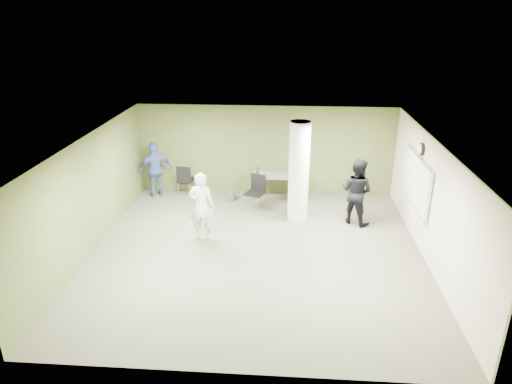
# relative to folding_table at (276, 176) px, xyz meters

# --- Properties ---
(floor) EXTENTS (8.00, 8.00, 0.00)m
(floor) POSITION_rel_folding_table_xyz_m (-0.35, -3.55, -0.70)
(floor) COLOR #4D4D3D
(floor) RESTS_ON ground
(ceiling) EXTENTS (8.00, 8.00, 0.00)m
(ceiling) POSITION_rel_folding_table_xyz_m (-0.35, -3.55, 2.10)
(ceiling) COLOR white
(ceiling) RESTS_ON wall_back
(wall_back) EXTENTS (8.00, 2.80, 0.02)m
(wall_back) POSITION_rel_folding_table_xyz_m (-0.35, 0.45, 0.70)
(wall_back) COLOR #4E5D2B
(wall_back) RESTS_ON floor
(wall_left) EXTENTS (0.02, 8.00, 2.80)m
(wall_left) POSITION_rel_folding_table_xyz_m (-4.35, -3.55, 0.70)
(wall_left) COLOR #4E5D2B
(wall_left) RESTS_ON floor
(wall_right_cream) EXTENTS (0.02, 8.00, 2.80)m
(wall_right_cream) POSITION_rel_folding_table_xyz_m (3.65, -3.55, 0.70)
(wall_right_cream) COLOR beige
(wall_right_cream) RESTS_ON floor
(column) EXTENTS (0.56, 0.56, 2.80)m
(column) POSITION_rel_folding_table_xyz_m (0.65, -1.55, 0.70)
(column) COLOR silver
(column) RESTS_ON floor
(whiteboard) EXTENTS (0.05, 2.30, 1.30)m
(whiteboard) POSITION_rel_folding_table_xyz_m (3.57, -2.35, 0.80)
(whiteboard) COLOR silver
(whiteboard) RESTS_ON wall_right_cream
(wall_clock) EXTENTS (0.06, 0.32, 0.32)m
(wall_clock) POSITION_rel_folding_table_xyz_m (3.57, -2.35, 1.65)
(wall_clock) COLOR black
(wall_clock) RESTS_ON wall_right_cream
(folding_table) EXTENTS (1.57, 0.69, 1.00)m
(folding_table) POSITION_rel_folding_table_xyz_m (0.00, 0.00, 0.00)
(folding_table) COLOR gray
(folding_table) RESTS_ON floor
(wastebasket) EXTENTS (0.26, 0.26, 0.30)m
(wastebasket) POSITION_rel_folding_table_xyz_m (-1.38, -0.36, -0.55)
(wastebasket) COLOR #4C4C4C
(wastebasket) RESTS_ON floor
(chair_back_left) EXTENTS (0.49, 0.49, 0.87)m
(chair_back_left) POSITION_rel_folding_table_xyz_m (-2.90, 0.02, -0.19)
(chair_back_left) COLOR black
(chair_back_left) RESTS_ON floor
(chair_back_right) EXTENTS (0.54, 0.54, 0.98)m
(chair_back_right) POSITION_rel_folding_table_xyz_m (-2.87, 0.01, -0.13)
(chair_back_right) COLOR black
(chair_back_right) RESTS_ON floor
(chair_table_left) EXTENTS (0.66, 0.66, 1.01)m
(chair_table_left) POSITION_rel_folding_table_xyz_m (-0.56, -0.85, -0.11)
(chair_table_left) COLOR black
(chair_table_left) RESTS_ON floor
(chair_table_right) EXTENTS (0.44, 0.44, 0.84)m
(chair_table_right) POSITION_rel_folding_table_xyz_m (0.57, -0.23, -0.21)
(chair_table_right) COLOR black
(chair_table_right) RESTS_ON floor
(woman_white) EXTENTS (0.67, 0.45, 1.79)m
(woman_white) POSITION_rel_folding_table_xyz_m (-1.80, -2.89, 0.20)
(woman_white) COLOR silver
(woman_white) RESTS_ON floor
(man_black) EXTENTS (1.13, 1.08, 1.84)m
(man_black) POSITION_rel_folding_table_xyz_m (2.22, -1.66, 0.22)
(man_black) COLOR black
(man_black) RESTS_ON floor
(man_blue) EXTENTS (1.10, 0.89, 1.75)m
(man_blue) POSITION_rel_folding_table_xyz_m (-3.75, -0.15, 0.18)
(man_blue) COLOR #435AA8
(man_blue) RESTS_ON floor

